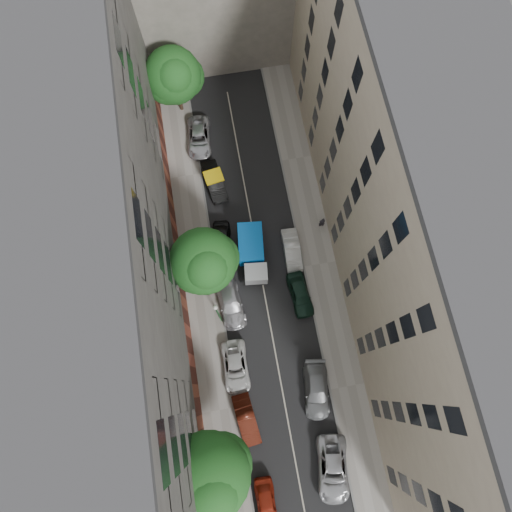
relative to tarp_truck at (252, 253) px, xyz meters
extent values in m
plane|color=#4C4C49|center=(0.50, -1.74, -1.36)|extent=(120.00, 120.00, 0.00)
cube|color=black|center=(0.50, -1.74, -1.35)|extent=(8.00, 44.00, 0.02)
cube|color=gray|center=(-5.00, -1.74, -1.29)|extent=(3.00, 44.00, 0.15)
cube|color=gray|center=(6.00, -1.74, -1.29)|extent=(3.00, 44.00, 0.15)
cube|color=#4B4846|center=(-10.50, -1.74, 8.64)|extent=(8.00, 44.00, 20.00)
cube|color=#B6A68E|center=(11.50, -1.74, 8.64)|extent=(8.00, 44.00, 20.00)
cube|color=black|center=(0.00, -0.10, -0.82)|extent=(2.67, 5.55, 0.30)
cube|color=#AAADAF|center=(0.00, -1.98, 0.07)|extent=(2.15, 1.80, 1.68)
cube|color=blue|center=(0.00, 0.79, 0.22)|extent=(2.57, 3.79, 1.78)
cylinder|color=black|center=(-0.94, -1.98, -0.95)|extent=(0.28, 0.83, 0.83)
cylinder|color=black|center=(0.94, -1.98, -0.95)|extent=(0.28, 0.83, 0.83)
cylinder|color=black|center=(-0.94, 1.49, -0.95)|extent=(0.28, 0.83, 0.83)
cylinder|color=black|center=(0.94, 1.49, -0.95)|extent=(0.28, 0.83, 0.83)
imported|color=maroon|center=(-2.41, -20.34, -0.69)|extent=(1.65, 3.96, 1.34)
imported|color=#4E1A0F|center=(-2.88, -13.86, -0.67)|extent=(1.96, 4.37, 1.39)
imported|color=silver|center=(-3.10, -9.54, -0.72)|extent=(2.25, 4.68, 1.29)
imported|color=silver|center=(-2.67, -3.94, -0.63)|extent=(2.52, 5.22, 1.46)
imported|color=black|center=(-2.59, 1.66, -0.64)|extent=(2.26, 4.43, 1.45)
imported|color=black|center=(-2.30, 7.86, -0.64)|extent=(2.21, 4.58, 1.45)
imported|color=#B6B7BB|center=(-3.10, 12.86, -0.69)|extent=(2.72, 5.03, 1.34)
imported|color=#B0B1B5|center=(3.30, -18.74, -0.63)|extent=(3.22, 5.59, 1.47)
imported|color=slate|center=(3.30, -12.54, -0.65)|extent=(2.70, 5.18, 1.44)
imported|color=#142E22|center=(3.58, -4.34, -0.64)|extent=(2.02, 4.35, 1.44)
imported|color=silver|center=(3.66, -0.14, -0.69)|extent=(1.54, 4.14, 1.35)
cylinder|color=#382619|center=(-5.90, -16.62, 0.40)|extent=(0.36, 0.36, 3.22)
cylinder|color=#382619|center=(-5.90, -16.62, 3.16)|extent=(0.24, 0.24, 2.30)
sphere|color=#1D531B|center=(-5.90, -16.62, 5.41)|extent=(5.93, 5.93, 5.93)
sphere|color=#1D531B|center=(-5.00, -16.22, 4.31)|extent=(4.45, 4.45, 4.45)
sphere|color=#1D531B|center=(-6.60, -17.12, 4.77)|extent=(4.15, 4.15, 4.15)
sphere|color=#1D531B|center=(-5.70, -17.42, 6.61)|extent=(3.85, 3.85, 3.85)
cylinder|color=#382619|center=(-4.10, -1.38, 0.22)|extent=(0.36, 0.36, 2.87)
cylinder|color=#382619|center=(-4.10, -1.38, 2.68)|extent=(0.24, 0.24, 2.05)
sphere|color=#1D531B|center=(-4.10, -1.38, 4.68)|extent=(5.40, 5.40, 5.40)
sphere|color=#1D531B|center=(-3.20, -0.98, 3.70)|extent=(4.05, 4.05, 4.05)
sphere|color=#1D531B|center=(-4.80, -1.88, 4.11)|extent=(3.78, 3.78, 3.78)
sphere|color=#1D531B|center=(-3.90, -2.18, 5.75)|extent=(3.51, 3.51, 3.51)
cylinder|color=#382619|center=(-4.40, 16.83, 0.03)|extent=(0.36, 0.36, 2.48)
cylinder|color=#382619|center=(-4.40, 16.83, 2.15)|extent=(0.24, 0.24, 1.77)
sphere|color=#1D531B|center=(-4.40, 16.83, 3.89)|extent=(5.20, 5.20, 5.20)
sphere|color=#1D531B|center=(-3.50, 17.23, 3.04)|extent=(3.90, 3.90, 3.90)
sphere|color=#1D531B|center=(-5.10, 16.33, 3.40)|extent=(3.64, 3.64, 3.64)
sphere|color=#1D531B|center=(-4.20, 16.03, 4.81)|extent=(3.38, 3.38, 3.38)
cylinder|color=#1A5C26|center=(-3.70, -5.28, 1.89)|extent=(0.14, 0.14, 6.21)
sphere|color=silver|center=(-3.70, -5.28, 5.10)|extent=(0.36, 0.36, 0.36)
imported|color=black|center=(6.90, 1.92, -0.39)|extent=(0.61, 0.41, 1.65)
camera|label=1|loc=(-1.71, -11.70, 39.17)|focal=32.00mm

